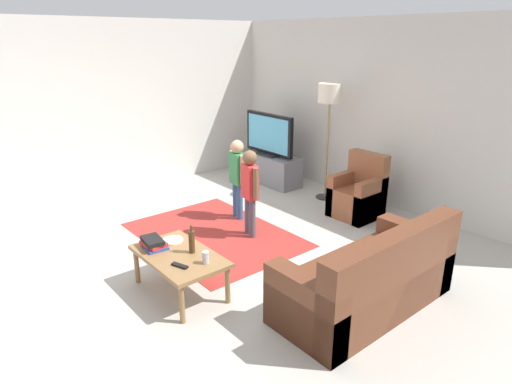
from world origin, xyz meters
name	(u,v)px	position (x,y,z in m)	size (l,w,h in m)	color
ground	(217,255)	(0.00, 0.00, 0.00)	(7.80, 7.80, 0.00)	#B2ADA3
wall_back	(381,113)	(0.00, 3.00, 1.35)	(6.00, 0.12, 2.70)	silver
wall_left	(104,109)	(-3.00, 0.00, 1.35)	(0.12, 6.00, 2.70)	silver
area_rug	(215,235)	(-0.48, 0.30, 0.00)	(2.20, 1.60, 0.01)	#9E2D28
tv_stand	(270,169)	(-1.68, 2.30, 0.24)	(1.20, 0.44, 0.50)	slate
tv	(269,135)	(-1.68, 2.28, 0.85)	(1.10, 0.28, 0.71)	black
couch	(372,282)	(1.82, 0.48, 0.29)	(0.80, 1.80, 0.86)	brown
armchair	(359,196)	(0.28, 2.26, 0.30)	(0.60, 0.60, 0.90)	brown
floor_lamp	(330,100)	(-0.52, 2.45, 1.54)	(0.36, 0.36, 1.78)	#262626
child_near_tv	(237,172)	(-0.75, 0.89, 0.67)	(0.37, 0.18, 1.12)	#33598C
child_center	(250,186)	(-0.18, 0.65, 0.68)	(0.37, 0.18, 1.12)	#4C4C59
coffee_table	(179,259)	(0.43, -0.73, 0.37)	(1.00, 0.60, 0.42)	olive
book_stack	(154,243)	(0.14, -0.85, 0.47)	(0.29, 0.23, 0.10)	#334CA5
bottle	(192,241)	(0.48, -0.61, 0.54)	(0.06, 0.06, 0.29)	#4C3319
tv_remote	(180,266)	(0.65, -0.85, 0.43)	(0.17, 0.05, 0.02)	black
soda_can	(206,258)	(0.75, -0.63, 0.48)	(0.07, 0.07, 0.12)	silver
plate	(173,240)	(0.13, -0.63, 0.43)	(0.22, 0.22, 0.02)	white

